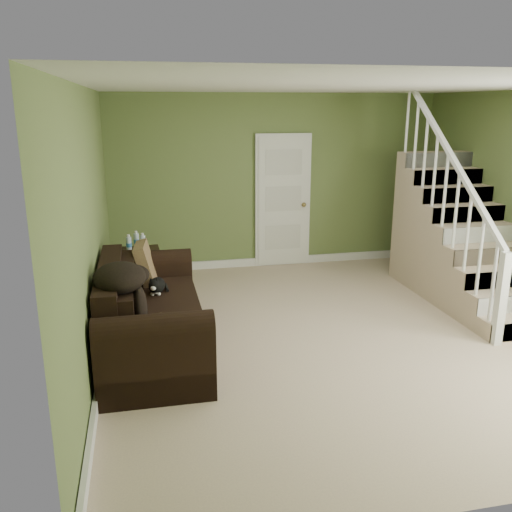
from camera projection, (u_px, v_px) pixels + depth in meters
name	position (u px, v px, depth m)	size (l,w,h in m)	color
floor	(335.00, 333.00, 5.97)	(5.00, 5.50, 0.01)	#CCB393
ceiling	(346.00, 86.00, 5.27)	(5.00, 5.50, 0.01)	white
wall_back	(276.00, 182.00, 8.21)	(5.00, 0.04, 2.60)	olive
wall_left	(90.00, 228.00, 5.12)	(0.04, 5.50, 2.60)	olive
baseboard_back	(276.00, 261.00, 8.51)	(5.00, 0.04, 0.12)	white
baseboard_left	(103.00, 348.00, 5.46)	(0.04, 5.50, 0.12)	white
door	(283.00, 201.00, 8.27)	(0.86, 0.12, 2.02)	white
staircase	(456.00, 246.00, 7.11)	(1.00, 2.51, 2.82)	#CCB393
sofa	(147.00, 318.00, 5.47)	(0.99, 2.30, 0.91)	black
side_table	(139.00, 276.00, 6.82)	(0.58, 0.58, 0.90)	black
cat	(157.00, 286.00, 5.73)	(0.23, 0.46, 0.22)	black
banana	(156.00, 319.00, 4.98)	(0.06, 0.22, 0.06)	yellow
throw_pillow	(146.00, 264.00, 6.10)	(0.12, 0.48, 0.48)	#533521
throw_blanket	(119.00, 277.00, 4.82)	(0.46, 0.61, 0.25)	black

